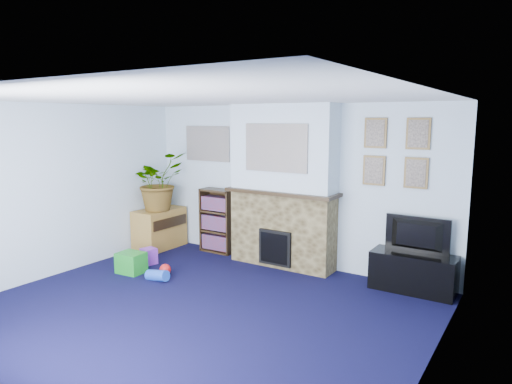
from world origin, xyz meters
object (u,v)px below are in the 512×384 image
Objects in this scene: sideboard at (160,228)px; tv_stand at (413,274)px; television at (416,236)px; bookshelf at (218,222)px.

tv_stand is at bearing 3.84° from sideboard.
tv_stand is 1.29× the size of television.
tv_stand is 3.19m from bookshelf.
bookshelf reaches higher than sideboard.
tv_stand is at bearing 90.91° from television.
bookshelf is at bearing 178.62° from tv_stand.
tv_stand is 0.99× the size of bookshelf.
television is (0.00, 0.02, 0.50)m from tv_stand.
bookshelf reaches higher than tv_stand.
television is 0.77× the size of bookshelf.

